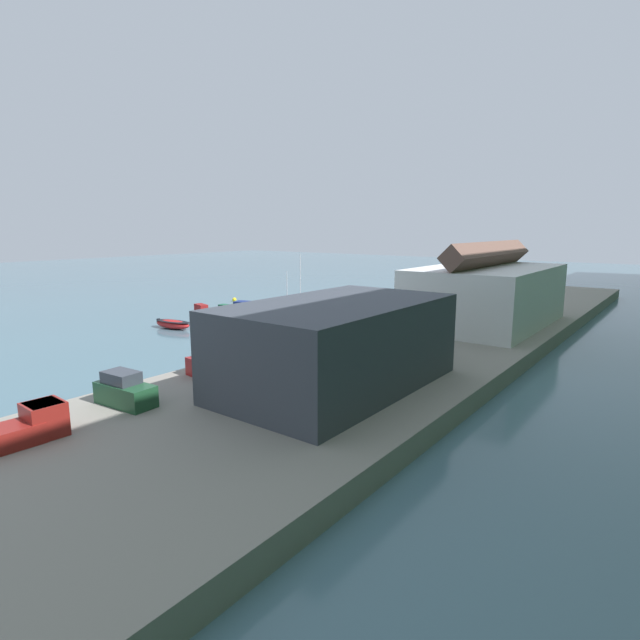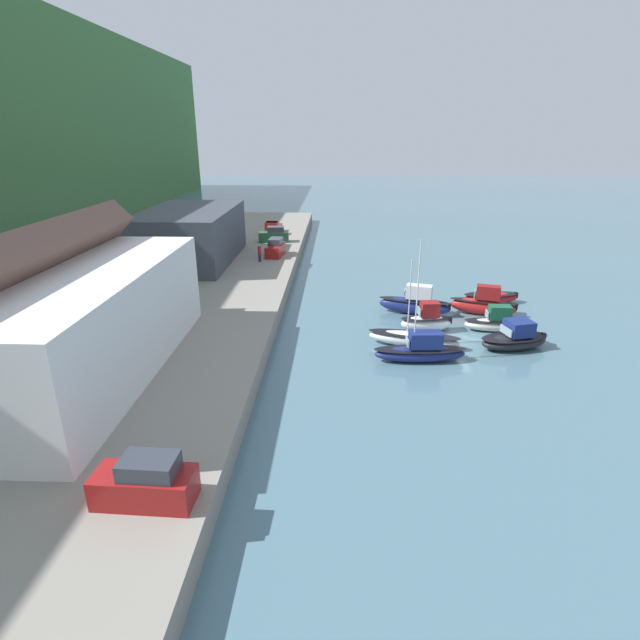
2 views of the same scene
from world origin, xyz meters
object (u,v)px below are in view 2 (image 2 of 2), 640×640
moored_boat_6 (484,304)px  pickup_truck_1 (273,228)px  moored_boat_1 (414,339)px  moored_boat_7 (491,297)px  moored_boat_2 (427,321)px  moored_boat_5 (496,322)px  parked_car_0 (275,248)px  parked_car_3 (146,483)px  moored_boat_3 (415,303)px  moored_boat_4 (515,338)px  person_on_quay (260,253)px  moored_boat_0 (421,350)px  parked_car_2 (274,235)px

moored_boat_6 → pickup_truck_1: (31.52, 23.89, 1.30)m
moored_boat_1 → moored_boat_7: moored_boat_1 is taller
moored_boat_1 → moored_boat_2: 3.63m
moored_boat_2 → moored_boat_7: moored_boat_2 is taller
moored_boat_5 → parked_car_0: bearing=47.8°
moored_boat_5 → moored_boat_6: 4.18m
moored_boat_7 → parked_car_3: (-31.53, 23.36, 1.85)m
moored_boat_1 → moored_boat_3: (7.66, -1.18, 0.41)m
moored_boat_4 → moored_boat_5: size_ratio=1.13×
parked_car_3 → person_on_quay: 41.61m
moored_boat_3 → moored_boat_7: moored_boat_3 is taller
moored_boat_1 → moored_boat_3: 7.76m
moored_boat_1 → moored_boat_4: size_ratio=1.25×
moored_boat_0 → moored_boat_5: size_ratio=1.73×
moored_boat_5 → parked_car_3: bearing=139.7°
pickup_truck_1 → person_on_quay: 18.03m
moored_boat_5 → pickup_truck_1: pickup_truck_1 is taller
moored_boat_0 → moored_boat_7: moored_boat_0 is taller
moored_boat_3 → person_on_quay: (13.58, 16.78, 1.57)m
moored_boat_5 → moored_boat_4: bearing=-171.6°
moored_boat_7 → person_on_quay: person_on_quay is taller
moored_boat_6 → parked_car_2: bearing=57.5°
moored_boat_4 → moored_boat_7: (11.27, -1.30, -0.24)m
moored_boat_7 → moored_boat_5: bearing=160.1°
pickup_truck_1 → parked_car_3: bearing=94.9°
moored_boat_2 → parked_car_3: 28.34m
moored_boat_5 → parked_car_0: parked_car_0 is taller
moored_boat_2 → pickup_truck_1: size_ratio=0.95×
parked_car_0 → parked_car_2: (8.44, 1.20, 0.00)m
moored_boat_7 → person_on_quay: bearing=60.8°
moored_boat_5 → moored_boat_2: bearing=94.7°
moored_boat_7 → moored_boat_0: bearing=139.6°
moored_boat_7 → parked_car_3: bearing=136.3°
moored_boat_5 → moored_boat_6: (4.17, -0.06, 0.23)m
moored_boat_0 → moored_boat_3: moored_boat_0 is taller
moored_boat_2 → moored_boat_5: (0.31, -6.01, -0.16)m
moored_boat_1 → moored_boat_4: (-0.08, -7.98, 0.18)m
pickup_truck_1 → moored_boat_2: bearing=119.2°
person_on_quay → pickup_truck_1: bearing=2.1°
moored_boat_1 → moored_boat_4: bearing=-77.3°
moored_boat_4 → pickup_truck_1: (39.33, 24.25, 1.52)m
moored_boat_5 → moored_boat_7: moored_boat_5 is taller
moored_boat_0 → moored_boat_2: moored_boat_0 is taller
moored_boat_1 → moored_boat_3: bearing=4.5°
moored_boat_5 → person_on_quay: 29.20m
moored_boat_2 → moored_boat_5: 6.02m
moored_boat_0 → person_on_quay: bearing=29.8°
moored_boat_7 → pickup_truck_1: (28.07, 25.55, 1.75)m
moored_boat_4 → parked_car_0: 33.05m
pickup_truck_1 → moored_boat_1: bearing=115.3°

